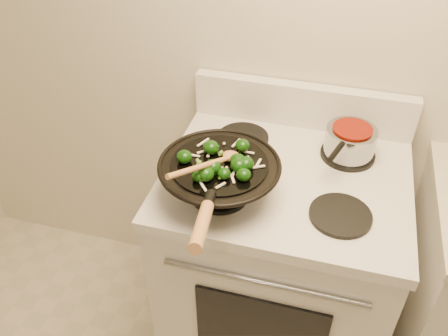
# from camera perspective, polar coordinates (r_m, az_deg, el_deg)

# --- Properties ---
(stove) EXTENTS (0.78, 0.67, 1.08)m
(stove) POSITION_cam_1_polar(r_m,az_deg,el_deg) (1.84, 6.38, -11.51)
(stove) COLOR silver
(stove) RESTS_ON ground
(wok) EXTENTS (0.36, 0.59, 0.22)m
(wok) POSITION_cam_1_polar(r_m,az_deg,el_deg) (1.39, -0.56, -1.08)
(wok) COLOR black
(wok) RESTS_ON stove
(stirfry) EXTENTS (0.25, 0.26, 0.04)m
(stirfry) POSITION_cam_1_polar(r_m,az_deg,el_deg) (1.34, -0.27, 0.72)
(stirfry) COLOR black
(stirfry) RESTS_ON wok
(wooden_spoon) EXTENTS (0.16, 0.26, 0.09)m
(wooden_spoon) POSITION_cam_1_polar(r_m,az_deg,el_deg) (1.31, -1.07, 0.74)
(wooden_spoon) COLOR #B47B47
(wooden_spoon) RESTS_ON wok
(saucepan) EXTENTS (0.17, 0.26, 0.10)m
(saucepan) POSITION_cam_1_polar(r_m,az_deg,el_deg) (1.60, 14.93, 3.16)
(saucepan) COLOR gray
(saucepan) RESTS_ON stove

